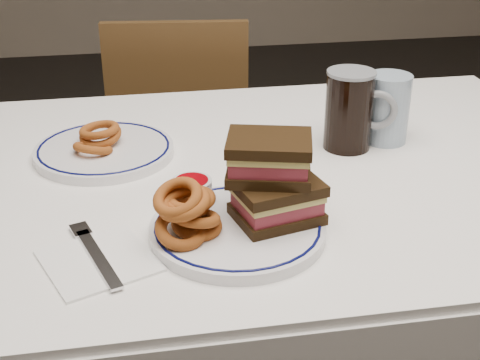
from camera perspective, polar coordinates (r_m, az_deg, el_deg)
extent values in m
cube|color=white|center=(1.19, 1.61, 0.41)|extent=(1.26, 0.86, 0.03)
cylinder|color=#482F17|center=(1.68, -19.49, -7.61)|extent=(0.06, 0.06, 0.71)
cylinder|color=#482F17|center=(1.82, 16.25, -4.42)|extent=(0.06, 0.06, 0.71)
cube|color=white|center=(1.61, -1.44, 4.35)|extent=(1.26, 0.01, 0.17)
cube|color=#482F17|center=(2.12, -4.98, 2.58)|extent=(0.43, 0.43, 0.04)
cylinder|color=#482F17|center=(2.36, -0.64, -0.31)|extent=(0.03, 0.03, 0.38)
cylinder|color=#482F17|center=(2.07, -0.18, -4.50)|extent=(0.03, 0.03, 0.38)
cylinder|color=#482F17|center=(2.37, -8.76, -0.52)|extent=(0.03, 0.03, 0.38)
cylinder|color=#482F17|center=(2.08, -9.48, -4.72)|extent=(0.03, 0.03, 0.38)
cube|color=#482F17|center=(1.87, -5.36, 6.91)|extent=(0.39, 0.07, 0.43)
cylinder|color=white|center=(0.97, -0.21, -4.31)|extent=(0.26, 0.26, 0.02)
torus|color=#090D46|center=(0.97, -0.22, -3.87)|extent=(0.24, 0.24, 0.00)
cube|color=black|center=(0.98, 3.15, -2.90)|extent=(0.14, 0.12, 0.02)
cube|color=#992C43|center=(0.98, 3.17, -1.98)|extent=(0.13, 0.11, 0.02)
cube|color=#CEBB5C|center=(0.97, 3.19, -1.20)|extent=(0.13, 0.11, 0.01)
cube|color=black|center=(0.96, 3.21, -0.51)|extent=(0.14, 0.12, 0.02)
cube|color=black|center=(0.97, 2.46, 0.69)|extent=(0.14, 0.12, 0.02)
cube|color=#992C43|center=(0.96, 2.48, 1.66)|extent=(0.13, 0.11, 0.02)
cube|color=#CEBB5C|center=(0.95, 2.50, 2.47)|extent=(0.13, 0.12, 0.01)
cube|color=black|center=(0.95, 2.52, 3.19)|extent=(0.14, 0.12, 0.02)
torus|color=brown|center=(0.95, -3.72, -3.80)|extent=(0.08, 0.07, 0.03)
torus|color=brown|center=(0.93, -5.07, -4.23)|extent=(0.08, 0.07, 0.05)
torus|color=brown|center=(0.94, -3.78, -3.22)|extent=(0.07, 0.07, 0.04)
torus|color=brown|center=(0.95, -4.72, -2.11)|extent=(0.07, 0.07, 0.03)
torus|color=brown|center=(0.95, -4.21, -1.67)|extent=(0.07, 0.07, 0.02)
torus|color=brown|center=(0.92, -4.81, -1.99)|extent=(0.08, 0.08, 0.04)
torus|color=brown|center=(0.92, -5.36, -1.48)|extent=(0.08, 0.07, 0.06)
cylinder|color=white|center=(1.03, -4.12, -0.90)|extent=(0.06, 0.06, 0.04)
cylinder|color=#820209|center=(1.02, -4.14, -0.29)|extent=(0.05, 0.05, 0.01)
cylinder|color=black|center=(1.25, 9.26, 5.84)|extent=(0.09, 0.09, 0.15)
cylinder|color=gray|center=(1.23, 9.51, 9.02)|extent=(0.09, 0.09, 0.01)
torus|color=gray|center=(1.25, 11.60, 5.87)|extent=(0.08, 0.04, 0.08)
cylinder|color=#97ADC2|center=(1.30, 12.46, 5.98)|extent=(0.08, 0.08, 0.13)
cylinder|color=white|center=(1.25, -11.51, 2.43)|extent=(0.25, 0.25, 0.02)
torus|color=#090D46|center=(1.25, -11.54, 2.78)|extent=(0.24, 0.24, 0.00)
torus|color=brown|center=(1.23, -12.44, 2.66)|extent=(0.08, 0.07, 0.05)
torus|color=brown|center=(1.26, -11.83, 3.82)|extent=(0.08, 0.08, 0.04)
torus|color=brown|center=(1.25, -11.92, 4.21)|extent=(0.08, 0.08, 0.03)
cube|color=white|center=(0.94, -11.96, -6.76)|extent=(0.18, 0.18, 0.00)
cube|color=silver|center=(0.94, -11.98, -6.55)|extent=(0.07, 0.16, 0.00)
cube|color=silver|center=(1.01, -13.44, -4.15)|extent=(0.04, 0.04, 0.00)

